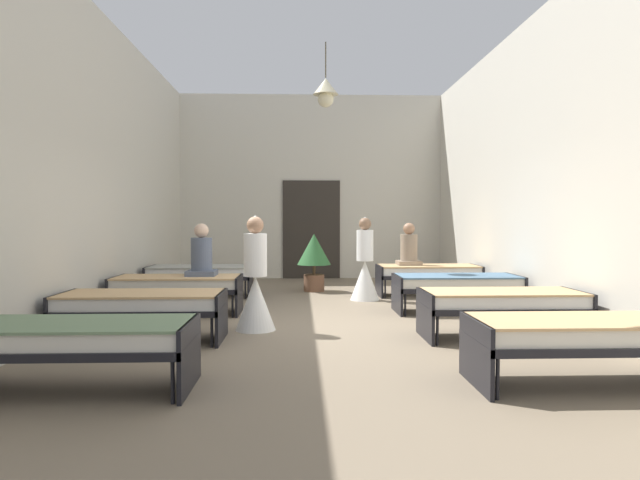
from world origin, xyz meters
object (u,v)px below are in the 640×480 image
(bed_right_row_0, at_px, (583,335))
(nurse_near_aisle, at_px, (255,289))
(patient_seated_secondary, at_px, (202,256))
(potted_plant, at_px, (314,255))
(bed_right_row_3, at_px, (428,272))
(patient_seated_primary, at_px, (409,249))
(bed_right_row_1, at_px, (502,302))
(bed_left_row_1, at_px, (142,304))
(nurse_mid_aisle, at_px, (365,270))
(bed_left_row_3, at_px, (200,273))
(bed_right_row_2, at_px, (457,284))
(bed_left_row_0, at_px, (77,338))
(bed_left_row_2, at_px, (178,285))

(bed_right_row_0, bearing_deg, nurse_near_aisle, 140.12)
(patient_seated_secondary, bearing_deg, potted_plant, 54.83)
(bed_right_row_3, relative_size, patient_seated_primary, 2.38)
(bed_right_row_3, height_order, potted_plant, potted_plant)
(bed_right_row_1, bearing_deg, patient_seated_primary, 95.13)
(bed_right_row_3, relative_size, patient_seated_secondary, 2.38)
(bed_left_row_1, relative_size, nurse_mid_aisle, 1.28)
(patient_seated_primary, height_order, potted_plant, patient_seated_primary)
(bed_right_row_0, bearing_deg, bed_left_row_3, 126.90)
(potted_plant, bearing_deg, bed_right_row_2, -50.78)
(bed_right_row_1, distance_m, potted_plant, 5.01)
(bed_right_row_1, height_order, patient_seated_secondary, patient_seated_secondary)
(nurse_near_aisle, bearing_deg, potted_plant, -154.08)
(patient_seated_secondary, distance_m, potted_plant, 3.12)
(nurse_near_aisle, bearing_deg, bed_left_row_0, 11.33)
(bed_right_row_1, height_order, bed_right_row_2, same)
(bed_left_row_0, distance_m, potted_plant, 6.77)
(patient_seated_secondary, bearing_deg, bed_right_row_3, 24.90)
(bed_left_row_2, relative_size, nurse_mid_aisle, 1.28)
(bed_left_row_2, distance_m, bed_right_row_3, 4.68)
(bed_left_row_0, xyz_separation_m, bed_left_row_2, (0.00, 3.80, 0.00))
(bed_left_row_1, bearing_deg, nurse_near_aisle, 25.39)
(nurse_near_aisle, bearing_deg, bed_right_row_3, 175.14)
(bed_left_row_1, xyz_separation_m, potted_plant, (2.14, 4.52, 0.29))
(bed_left_row_2, relative_size, bed_right_row_2, 1.00)
(bed_right_row_1, height_order, nurse_mid_aisle, nurse_mid_aisle)
(nurse_mid_aisle, xyz_separation_m, patient_seated_primary, (0.92, 0.63, 0.34))
(bed_left_row_2, height_order, potted_plant, potted_plant)
(bed_left_row_2, height_order, bed_left_row_3, same)
(bed_left_row_0, height_order, potted_plant, potted_plant)
(bed_left_row_2, bearing_deg, nurse_mid_aisle, 24.30)
(patient_seated_secondary, bearing_deg, nurse_mid_aisle, 25.76)
(bed_right_row_1, height_order, potted_plant, potted_plant)
(bed_right_row_3, height_order, nurse_mid_aisle, nurse_mid_aisle)
(bed_right_row_3, height_order, patient_seated_primary, patient_seated_primary)
(bed_left_row_2, bearing_deg, potted_plant, 50.72)
(bed_right_row_1, height_order, bed_left_row_2, same)
(bed_left_row_0, xyz_separation_m, patient_seated_secondary, (0.35, 3.88, 0.43))
(bed_left_row_3, xyz_separation_m, bed_right_row_3, (4.28, 0.00, 0.00))
(bed_right_row_0, xyz_separation_m, patient_seated_secondary, (-3.93, 3.88, 0.43))
(bed_right_row_2, distance_m, patient_seated_primary, 2.07)
(bed_left_row_0, bearing_deg, bed_left_row_2, 90.00)
(bed_right_row_2, xyz_separation_m, nurse_mid_aisle, (-1.27, 1.36, 0.09))
(bed_right_row_1, distance_m, nurse_near_aisle, 3.06)
(bed_left_row_2, height_order, patient_seated_primary, patient_seated_primary)
(potted_plant, bearing_deg, bed_left_row_1, -115.37)
(bed_right_row_3, bearing_deg, nurse_mid_aisle, -156.94)
(bed_left_row_0, bearing_deg, nurse_mid_aisle, 59.71)
(potted_plant, bearing_deg, patient_seated_secondary, -125.17)
(bed_right_row_0, distance_m, potted_plant, 6.77)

